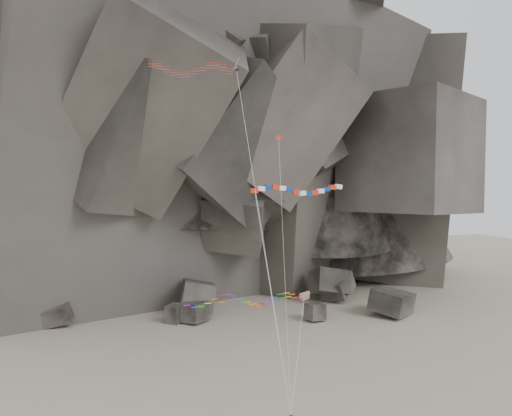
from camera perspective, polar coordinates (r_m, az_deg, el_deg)
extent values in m
plane|color=gray|center=(51.47, 0.30, -22.57)|extent=(260.00, 260.00, 0.00)
cube|color=#47423F|center=(83.26, -21.70, -11.62)|extent=(4.93, 4.31, 4.32)
cube|color=#47423F|center=(81.44, 6.77, -11.82)|extent=(3.30, 3.34, 2.94)
cube|color=#47423F|center=(80.80, -7.20, -11.81)|extent=(5.44, 5.63, 3.31)
cube|color=#47423F|center=(86.88, 15.27, -10.66)|extent=(9.05, 8.72, 4.68)
cube|color=#47423F|center=(84.97, -6.71, -10.45)|extent=(6.30, 7.07, 6.18)
cube|color=#47423F|center=(80.92, -9.25, -11.87)|extent=(3.37, 3.48, 2.93)
cube|color=#47423F|center=(94.74, 9.21, -9.49)|extent=(8.10, 7.57, 5.52)
cube|color=#47423F|center=(94.13, 8.32, -9.21)|extent=(6.94, 6.85, 6.95)
cylinder|color=silver|center=(44.52, 0.79, -3.42)|extent=(3.90, 4.63, 30.96)
cube|color=red|center=(50.75, -0.21, 2.00)|extent=(0.79, 0.58, 0.49)
cube|color=white|center=(51.01, 0.59, 2.23)|extent=(0.82, 0.58, 0.54)
cube|color=navy|center=(51.24, 1.40, 2.38)|extent=(0.85, 0.59, 0.58)
cube|color=red|center=(51.46, 2.21, 2.40)|extent=(0.85, 0.59, 0.58)
cube|color=white|center=(51.68, 3.01, 2.28)|extent=(0.83, 0.58, 0.55)
cube|color=navy|center=(51.94, 3.80, 2.07)|extent=(0.80, 0.58, 0.50)
cube|color=red|center=(52.24, 4.56, 1.85)|extent=(0.82, 0.58, 0.53)
cube|color=white|center=(52.60, 5.30, 1.69)|extent=(0.84, 0.58, 0.57)
cube|color=navy|center=(53.01, 6.01, 1.65)|extent=(0.85, 0.59, 0.58)
cube|color=red|center=(53.46, 6.70, 1.74)|extent=(0.84, 0.58, 0.56)
cube|color=white|center=(53.92, 7.37, 1.94)|extent=(0.81, 0.58, 0.52)
cube|color=navy|center=(54.37, 8.04, 2.17)|extent=(0.81, 0.58, 0.52)
cube|color=red|center=(54.80, 8.71, 2.35)|extent=(0.84, 0.58, 0.57)
cube|color=white|center=(55.20, 9.39, 2.42)|extent=(0.85, 0.59, 0.58)
cylinder|color=silver|center=(47.79, 1.78, -9.91)|extent=(1.09, 8.63, 19.55)
cube|color=yellow|center=(49.89, 5.56, -9.88)|extent=(1.21, 0.84, 0.68)
cube|color=#0CB219|center=(49.80, 5.63, -10.21)|extent=(1.01, 0.66, 0.47)
cylinder|color=silver|center=(48.31, 4.84, -16.08)|extent=(3.17, 5.29, 9.35)
cube|color=red|center=(46.62, 2.60, 8.08)|extent=(0.52, 0.05, 0.33)
cube|color=navy|center=(46.58, 2.39, 8.08)|extent=(0.19, 0.05, 0.34)
cylinder|color=silver|center=(45.30, 3.29, -7.39)|extent=(0.07, 4.06, 24.58)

